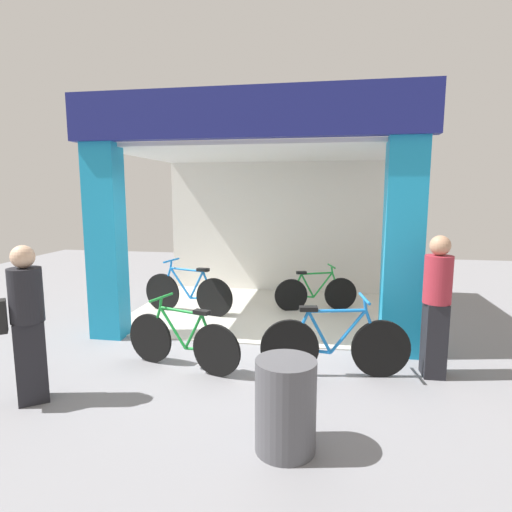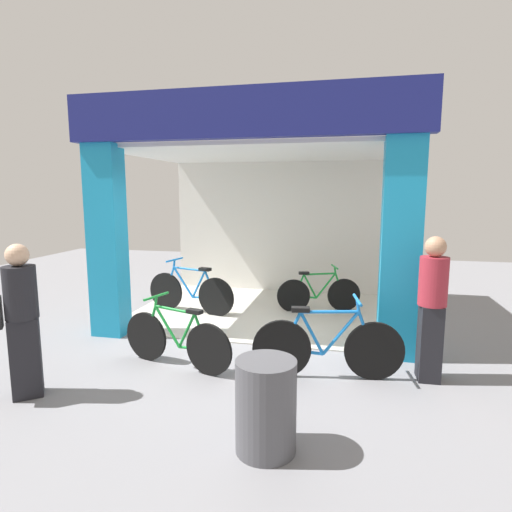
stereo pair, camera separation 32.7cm
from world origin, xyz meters
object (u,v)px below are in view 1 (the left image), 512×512
at_px(bicycle_inside_1, 188,293).
at_px(bicycle_parked_0, 335,345).
at_px(bicycle_inside_0, 316,293).
at_px(pedestrian_1, 436,305).
at_px(bicycle_parked_1, 182,341).
at_px(trash_bin, 286,405).
at_px(pedestrian_0, 25,322).

distance_m(bicycle_inside_1, bicycle_parked_0, 3.35).
distance_m(bicycle_inside_0, bicycle_parked_0, 2.80).
height_order(bicycle_parked_0, pedestrian_1, pedestrian_1).
height_order(bicycle_inside_0, bicycle_inside_1, bicycle_inside_1).
bearing_deg(bicycle_inside_1, bicycle_inside_0, 14.78).
bearing_deg(bicycle_inside_0, pedestrian_1, -60.35).
bearing_deg(pedestrian_1, bicycle_parked_1, -173.98).
bearing_deg(bicycle_inside_1, pedestrian_1, -28.11).
distance_m(bicycle_inside_0, trash_bin, 4.31).
height_order(bicycle_inside_1, bicycle_parked_1, bicycle_inside_1).
distance_m(bicycle_parked_0, pedestrian_1, 1.26).
bearing_deg(bicycle_parked_0, bicycle_inside_1, 139.13).
bearing_deg(pedestrian_1, bicycle_inside_1, 151.89).
bearing_deg(bicycle_inside_0, trash_bin, -91.49).
xyz_separation_m(pedestrian_1, trash_bin, (-1.57, -1.75, -0.46)).
xyz_separation_m(bicycle_parked_0, pedestrian_1, (1.15, 0.23, 0.48)).
bearing_deg(pedestrian_0, bicycle_inside_1, 80.34).
xyz_separation_m(bicycle_inside_0, bicycle_parked_0, (0.31, -2.78, 0.05)).
distance_m(bicycle_parked_0, pedestrian_0, 3.34).
height_order(bicycle_inside_1, trash_bin, bicycle_inside_1).
height_order(bicycle_inside_1, bicycle_parked_0, same).
relative_size(bicycle_inside_0, trash_bin, 1.86).
distance_m(bicycle_inside_1, pedestrian_0, 3.42).
relative_size(pedestrian_1, trash_bin, 2.11).
xyz_separation_m(bicycle_parked_1, pedestrian_1, (2.98, 0.31, 0.51)).
relative_size(bicycle_parked_0, bicycle_parked_1, 1.12).
distance_m(bicycle_parked_0, trash_bin, 1.58).
relative_size(bicycle_inside_0, pedestrian_1, 0.88).
xyz_separation_m(pedestrian_0, trash_bin, (2.69, -0.38, -0.46)).
distance_m(bicycle_parked_1, trash_bin, 2.01).
xyz_separation_m(bicycle_inside_1, pedestrian_0, (-0.57, -3.34, 0.47)).
xyz_separation_m(bicycle_inside_0, bicycle_inside_1, (-2.23, -0.59, 0.05)).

